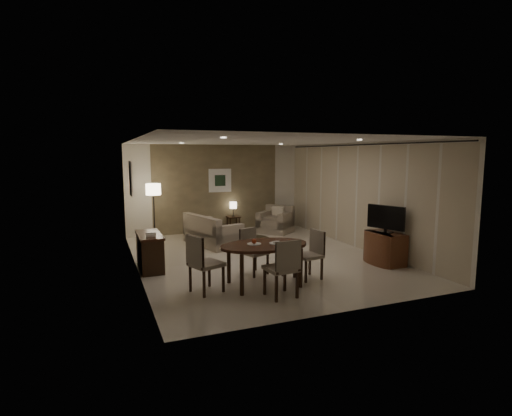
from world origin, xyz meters
name	(u,v)px	position (x,y,z in m)	size (l,w,h in m)	color
room_shell	(253,199)	(0.00, 0.40, 1.35)	(5.50, 7.00, 2.70)	beige
taupe_accent	(217,189)	(0.00, 3.48, 1.35)	(3.96, 0.03, 2.70)	#7E6D4E
curtain_wall	(356,197)	(2.68, 0.00, 1.32)	(0.08, 6.70, 2.58)	#B9AC90
curtain_rod	(358,145)	(2.68, 0.00, 2.64)	(0.03, 0.03, 6.80)	black
art_back_frame	(220,180)	(0.10, 3.46, 1.60)	(0.72, 0.03, 0.72)	silver
art_back_canvas	(220,181)	(0.10, 3.44, 1.60)	(0.34, 0.01, 0.34)	black
art_left_frame	(131,178)	(-2.72, 1.20, 1.85)	(0.03, 0.60, 0.80)	silver
art_left_canvas	(131,178)	(-2.71, 1.20, 1.85)	(0.01, 0.46, 0.64)	gray
downlight_nl	(223,138)	(-1.40, -1.80, 2.69)	(0.10, 0.10, 0.01)	white
downlight_nr	(360,140)	(1.40, -1.80, 2.69)	(0.10, 0.10, 0.01)	white
downlight_fl	(182,143)	(-1.40, 1.80, 2.69)	(0.10, 0.10, 0.01)	white
downlight_fr	(281,144)	(1.40, 1.80, 2.69)	(0.10, 0.10, 0.01)	white
console_desk	(150,251)	(-2.49, 0.00, 0.38)	(0.48, 1.20, 0.75)	#421F15
telephone	(151,234)	(-2.49, -0.30, 0.80)	(0.20, 0.14, 0.09)	white
tv_cabinet	(385,248)	(2.40, -1.50, 0.35)	(0.48, 0.90, 0.70)	brown
flat_tv	(386,218)	(2.38, -1.50, 1.02)	(0.06, 0.88, 0.60)	black
dining_table	(264,265)	(-0.66, -1.87, 0.39)	(1.65, 1.03, 0.77)	#421F15
chair_near	(281,268)	(-0.64, -2.52, 0.50)	(0.49, 0.49, 1.01)	gray
chair_far	(255,252)	(-0.57, -1.16, 0.46)	(0.44, 0.44, 0.92)	gray
chair_left	(206,263)	(-1.74, -1.83, 0.51)	(0.50, 0.50, 1.03)	gray
chair_right	(308,255)	(0.28, -1.83, 0.47)	(0.46, 0.46, 0.94)	gray
plate_a	(254,244)	(-0.84, -1.82, 0.78)	(0.26, 0.26, 0.02)	white
plate_b	(276,243)	(-0.44, -1.92, 0.78)	(0.26, 0.26, 0.02)	white
fruit_apple	(254,241)	(-0.84, -1.82, 0.83)	(0.09, 0.09, 0.09)	#982D11
napkin	(276,242)	(-0.44, -1.92, 0.80)	(0.12, 0.08, 0.03)	white
round_rug	(247,239)	(0.46, 2.03, 0.01)	(1.32, 1.32, 0.01)	#393420
sofa	(213,230)	(-0.64, 1.73, 0.41)	(0.86, 1.72, 0.81)	gray
armchair	(275,219)	(1.61, 2.62, 0.41)	(0.92, 0.87, 0.82)	gray
side_table	(233,224)	(0.46, 3.25, 0.24)	(0.38, 0.38, 0.48)	black
table_lamp	(233,208)	(0.46, 3.25, 0.73)	(0.22, 0.22, 0.50)	#FFEAC1
floor_lamp	(154,213)	(-2.02, 2.77, 0.80)	(0.41, 0.41, 1.61)	#FFE5B7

